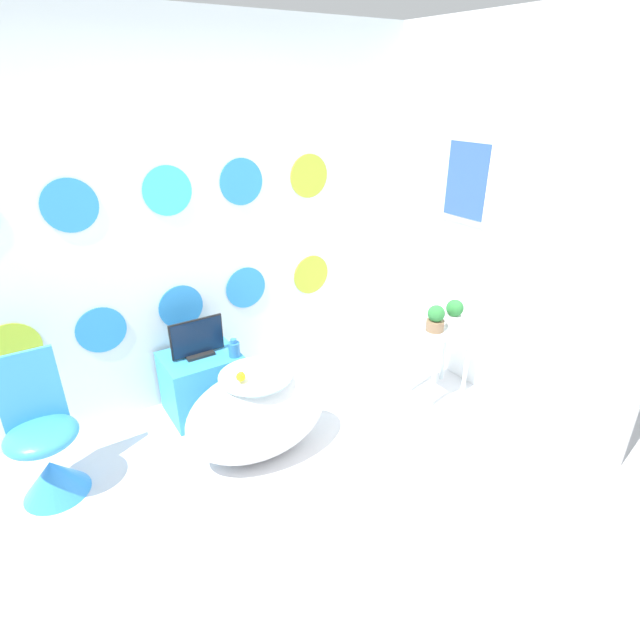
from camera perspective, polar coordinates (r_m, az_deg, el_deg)
name	(u,v)px	position (r m, az deg, el deg)	size (l,w,h in m)	color
ground_plane	(314,556)	(2.81, -0.73, -25.41)	(12.00, 12.00, 0.00)	silver
wall_back_dotted	(170,229)	(3.52, -16.79, 9.89)	(4.86, 0.05, 2.60)	white
wall_right	(475,217)	(3.84, 17.29, 11.21)	(0.06, 2.75, 2.60)	white
bathtub	(258,413)	(3.21, -7.12, -10.53)	(0.93, 0.55, 0.60)	white
rubber_duck	(241,376)	(2.97, -9.03, -6.37)	(0.06, 0.06, 0.07)	yellow
chair	(47,455)	(3.32, -28.72, -13.34)	(0.39, 0.39, 0.86)	#338CE0
tv_cabinet	(203,383)	(3.71, -13.27, -7.00)	(0.51, 0.43, 0.46)	#389ED6
tv	(197,340)	(3.54, -13.84, -2.21)	(0.37, 0.12, 0.27)	black
vase	(234,349)	(3.51, -9.79, -3.27)	(0.08, 0.08, 0.13)	#2D72B7
side_table	(441,344)	(3.83, 13.71, -2.68)	(0.39, 0.28, 0.56)	silver
potted_plant_left	(436,319)	(3.67, 13.09, 0.16)	(0.13, 0.13, 0.19)	#8C6B4C
potted_plant_right	(454,312)	(3.78, 15.11, 0.89)	(0.13, 0.13, 0.20)	white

